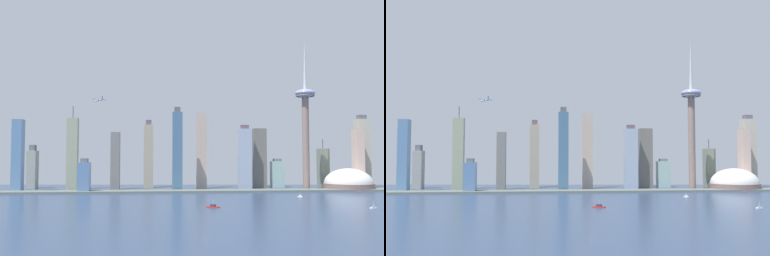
# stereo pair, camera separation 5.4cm
# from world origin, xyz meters

# --- Properties ---
(ground_plane) EXTENTS (6000.00, 6000.00, 0.00)m
(ground_plane) POSITION_xyz_m (0.00, 0.00, 0.00)
(ground_plane) COLOR navy
(waterfront_pier) EXTENTS (942.42, 42.25, 3.41)m
(waterfront_pier) POSITION_xyz_m (0.00, 436.86, 1.70)
(waterfront_pier) COLOR slate
(waterfront_pier) RESTS_ON ground
(observation_tower) EXTENTS (38.59, 38.59, 290.86)m
(observation_tower) POSITION_xyz_m (251.77, 471.50, 142.17)
(observation_tower) COLOR gray
(observation_tower) RESTS_ON ground
(stadium_dome) EXTENTS (94.31, 94.31, 56.41)m
(stadium_dome) POSITION_xyz_m (330.57, 462.27, 11.09)
(stadium_dome) COLOR #7C615B
(stadium_dome) RESTS_ON ground
(skyscraper_0) EXTENTS (17.67, 26.96, 85.76)m
(skyscraper_0) POSITION_xyz_m (-276.53, 549.67, 39.42)
(skyscraper_0) COLOR #9FA095
(skyscraper_0) RESTS_ON ground
(skyscraper_1) EXTENTS (17.68, 22.55, 129.66)m
(skyscraper_1) POSITION_xyz_m (-281.51, 467.22, 64.83)
(skyscraper_1) COLOR #597FAA
(skyscraper_1) RESTS_ON ground
(skyscraper_2) EXTENTS (18.78, 23.70, 136.81)m
(skyscraper_2) POSITION_xyz_m (-48.52, 548.89, 65.27)
(skyscraper_2) COLOR tan
(skyscraper_2) RESTS_ON ground
(skyscraper_3) EXTENTS (25.56, 16.93, 125.34)m
(skyscraper_3) POSITION_xyz_m (141.04, 509.76, 60.26)
(skyscraper_3) COLOR #9FADC2
(skyscraper_3) RESTS_ON ground
(skyscraper_4) EXTENTS (15.31, 25.77, 116.00)m
(skyscraper_4) POSITION_xyz_m (362.18, 485.48, 58.00)
(skyscraper_4) COLOR beige
(skyscraper_4) RESTS_ON ground
(skyscraper_5) EXTENTS (25.93, 26.36, 119.91)m
(skyscraper_5) POSITION_xyz_m (176.77, 538.92, 59.95)
(skyscraper_5) COLOR slate
(skyscraper_5) RESTS_ON ground
(skyscraper_6) EXTENTS (17.81, 27.10, 99.15)m
(skyscraper_6) POSITION_xyz_m (313.77, 544.11, 39.62)
(skyscraper_6) COLOR gray
(skyscraper_6) RESTS_ON ground
(skyscraper_7) EXTENTS (18.41, 13.83, 155.11)m
(skyscraper_7) POSITION_xyz_m (4.91, 467.53, 74.65)
(skyscraper_7) COLOR #45698A
(skyscraper_7) RESTS_ON ground
(skyscraper_8) EXTENTS (20.23, 25.56, 59.93)m
(skyscraper_8) POSITION_xyz_m (-160.46, 442.54, 27.75)
(skyscraper_8) COLOR #5A7BA9
(skyscraper_8) RESTS_ON ground
(skyscraper_9) EXTENTS (27.00, 20.03, 147.25)m
(skyscraper_9) POSITION_xyz_m (383.39, 510.89, 70.92)
(skyscraper_9) COLOR #C0B49F
(skyscraper_9) RESTS_ON ground
(skyscraper_10) EXTENTS (24.90, 23.03, 58.46)m
(skyscraper_10) POSITION_xyz_m (215.54, 542.61, 27.55)
(skyscraper_10) COLOR #A0C2B8
(skyscraper_10) RESTS_ON ground
(skyscraper_11) EXTENTS (19.41, 18.11, 147.44)m
(skyscraper_11) POSITION_xyz_m (54.97, 513.52, 73.72)
(skyscraper_11) COLOR #C5AB99
(skyscraper_11) RESTS_ON ground
(skyscraper_12) EXTENTS (20.55, 15.47, 159.50)m
(skyscraper_12) POSITION_xyz_m (-193.52, 513.88, 68.56)
(skyscraper_12) COLOR #9AA183
(skyscraper_12) RESTS_ON ground
(skyscraper_13) EXTENTS (17.14, 18.34, 109.76)m
(skyscraper_13) POSITION_xyz_m (-111.59, 506.90, 54.88)
(skyscraper_13) COLOR slate
(skyscraper_13) RESTS_ON ground
(boat_0) EXTENTS (16.46, 10.91, 9.60)m
(boat_0) POSITION_xyz_m (33.41, 196.66, 1.45)
(boat_0) COLOR red
(boat_0) RESTS_ON ground
(boat_2) EXTENTS (6.99, 8.34, 9.32)m
(boat_2) POSITION_xyz_m (188.77, 323.72, 1.25)
(boat_2) COLOR white
(boat_2) RESTS_ON ground
(boat_4) EXTENTS (10.23, 6.60, 9.17)m
(boat_4) POSITION_xyz_m (226.46, 166.61, 1.17)
(boat_4) COLOR white
(boat_4) RESTS_ON ground
(airplane) EXTENTS (25.38, 24.70, 7.92)m
(airplane) POSITION_xyz_m (-136.96, 446.39, 163.96)
(airplane) COLOR #A6BCD1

